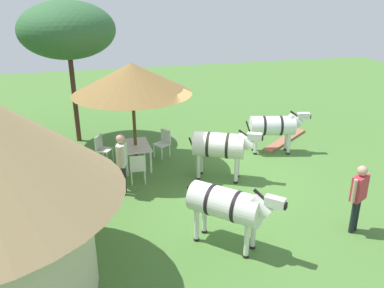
% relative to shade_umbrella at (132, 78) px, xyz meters
% --- Properties ---
extents(ground_plane, '(36.00, 36.00, 0.00)m').
position_rel_shade_umbrella_xyz_m(ground_plane, '(-1.56, -2.36, -2.81)').
color(ground_plane, '#497733').
extents(shade_umbrella, '(3.52, 3.52, 3.26)m').
position_rel_shade_umbrella_xyz_m(shade_umbrella, '(0.00, 0.00, 0.00)').
color(shade_umbrella, '#4F371B').
rests_on(shade_umbrella, ground_plane).
extents(patio_dining_table, '(1.29, 0.87, 0.74)m').
position_rel_shade_umbrella_xyz_m(patio_dining_table, '(0.00, 0.00, -2.16)').
color(patio_dining_table, silver).
rests_on(patio_dining_table, ground_plane).
extents(patio_chair_near_hut, '(0.59, 0.59, 0.90)m').
position_rel_shade_umbrella_xyz_m(patio_chair_near_hut, '(0.61, 1.00, -2.29)').
color(patio_chair_near_hut, silver).
rests_on(patio_chair_near_hut, ground_plane).
extents(patio_chair_near_lawn, '(0.46, 0.47, 0.90)m').
position_rel_shade_umbrella_xyz_m(patio_chair_near_lawn, '(-1.17, 0.10, -2.29)').
color(patio_chair_near_lawn, white).
rests_on(patio_chair_near_lawn, ground_plane).
extents(patio_chair_west_end, '(0.60, 0.59, 0.90)m').
position_rel_shade_umbrella_xyz_m(patio_chair_west_end, '(0.62, -1.00, -2.29)').
color(patio_chair_west_end, silver).
rests_on(patio_chair_west_end, ground_plane).
extents(guest_beside_umbrella, '(0.60, 0.33, 1.73)m').
position_rel_shade_umbrella_xyz_m(guest_beside_umbrella, '(-1.64, 0.56, -1.77)').
color(guest_beside_umbrella, black).
rests_on(guest_beside_umbrella, ground_plane).
extents(standing_watcher, '(0.40, 0.53, 1.66)m').
position_rel_shade_umbrella_xyz_m(standing_watcher, '(-4.84, -4.37, -1.81)').
color(standing_watcher, black).
rests_on(standing_watcher, ground_plane).
extents(zebra_nearest_camera, '(1.75, 1.75, 1.54)m').
position_rel_shade_umbrella_xyz_m(zebra_nearest_camera, '(-4.59, -1.36, -1.80)').
color(zebra_nearest_camera, silver).
rests_on(zebra_nearest_camera, ground_plane).
extents(zebra_by_umbrella, '(0.98, 2.12, 1.48)m').
position_rel_shade_umbrella_xyz_m(zebra_by_umbrella, '(0.01, -4.65, -1.87)').
color(zebra_by_umbrella, silver).
rests_on(zebra_by_umbrella, ground_plane).
extents(zebra_toward_hut, '(1.29, 1.94, 1.57)m').
position_rel_shade_umbrella_xyz_m(zebra_toward_hut, '(-1.44, -2.27, -1.77)').
color(zebra_toward_hut, silver).
rests_on(zebra_toward_hut, ground_plane).
extents(acacia_tree_far_lawn, '(3.20, 3.20, 4.90)m').
position_rel_shade_umbrella_xyz_m(acacia_tree_far_lawn, '(2.85, 1.74, 1.12)').
color(acacia_tree_far_lawn, '#4F2C22').
rests_on(acacia_tree_far_lawn, ground_plane).
extents(brick_patio_kerb, '(1.97, 2.45, 0.08)m').
position_rel_shade_umbrella_xyz_m(brick_patio_kerb, '(0.85, -5.57, -2.77)').
color(brick_patio_kerb, '#A76249').
rests_on(brick_patio_kerb, ground_plane).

